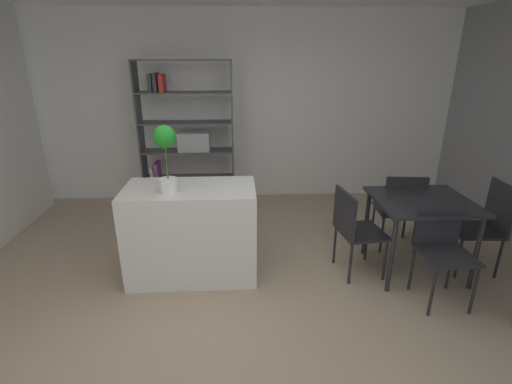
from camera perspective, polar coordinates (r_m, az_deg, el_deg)
ground_plane at (r=3.44m, az=-4.19°, el=-18.03°), size 9.29×9.29×0.00m
back_partition at (r=5.67m, az=-4.02°, el=12.61°), size 6.76×0.06×2.73m
kitchen_island at (r=3.78m, az=-9.74°, el=-6.01°), size 1.26×0.66×0.94m
potted_plant_on_island at (r=3.42m, az=-13.66°, el=5.95°), size 0.20×0.20×0.62m
open_bookshelf at (r=5.40m, az=-10.99°, el=7.79°), size 1.30×0.33×2.07m
dining_table at (r=4.04m, az=23.99°, el=-2.33°), size 0.93×0.84×0.79m
dining_chair_near at (r=3.74m, az=26.58°, el=-6.97°), size 0.44×0.44×0.90m
dining_chair_island_side at (r=3.84m, az=14.63°, el=-4.93°), size 0.48×0.51×0.89m
dining_chair_far at (r=4.45m, az=21.21°, el=-1.98°), size 0.48×0.48×0.91m
dining_chair_window_side at (r=4.44m, az=31.77°, el=-3.76°), size 0.49×0.46×0.95m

